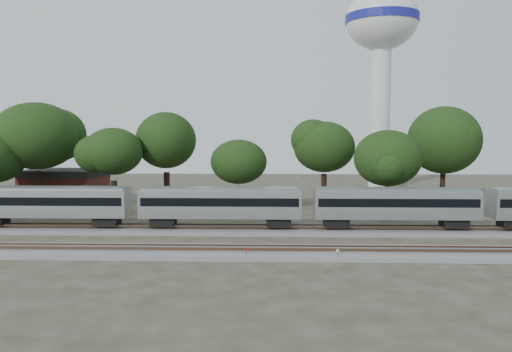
{
  "coord_description": "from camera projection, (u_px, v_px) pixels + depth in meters",
  "views": [
    {
      "loc": [
        2.95,
        -47.1,
        10.83
      ],
      "look_at": [
        1.38,
        5.0,
        6.16
      ],
      "focal_mm": 35.0,
      "sensor_mm": 36.0,
      "label": 1
    }
  ],
  "objects": [
    {
      "name": "ground",
      "position": [
        240.0,
        244.0,
        47.95
      ],
      "size": [
        160.0,
        160.0,
        0.0
      ],
      "primitive_type": "plane",
      "color": "#383328",
      "rests_on": "ground"
    },
    {
      "name": "track_far",
      "position": [
        244.0,
        230.0,
        53.9
      ],
      "size": [
        160.0,
        5.0,
        0.73
      ],
      "color": "slate",
      "rests_on": "ground"
    },
    {
      "name": "track_near",
      "position": [
        237.0,
        252.0,
        43.95
      ],
      "size": [
        160.0,
        5.0,
        0.73
      ],
      "color": "slate",
      "rests_on": "ground"
    },
    {
      "name": "train",
      "position": [
        222.0,
        202.0,
        53.71
      ],
      "size": [
        90.0,
        3.1,
        4.57
      ],
      "color": "silver",
      "rests_on": "ground"
    },
    {
      "name": "switch_stand_red",
      "position": [
        246.0,
        251.0,
        42.48
      ],
      "size": [
        0.31,
        0.1,
        0.98
      ],
      "rotation": [
        0.0,
        0.0,
        0.25
      ],
      "color": "#512D19",
      "rests_on": "ground"
    },
    {
      "name": "switch_stand_white",
      "position": [
        337.0,
        253.0,
        42.2
      ],
      "size": [
        0.28,
        0.08,
        0.89
      ],
      "rotation": [
        0.0,
        0.0,
        0.19
      ],
      "color": "#512D19",
      "rests_on": "ground"
    },
    {
      "name": "switch_lever",
      "position": [
        312.0,
        258.0,
        42.05
      ],
      "size": [
        0.55,
        0.4,
        0.3
      ],
      "primitive_type": "cube",
      "rotation": [
        0.0,
        0.0,
        -0.21
      ],
      "color": "#512D19",
      "rests_on": "ground"
    },
    {
      "name": "water_tower",
      "position": [
        381.0,
        41.0,
        91.97
      ],
      "size": [
        13.37,
        13.37,
        37.01
      ],
      "color": "silver",
      "rests_on": "ground"
    },
    {
      "name": "brick_building",
      "position": [
        65.0,
        187.0,
        73.07
      ],
      "size": [
        11.78,
        8.96,
        5.27
      ],
      "rotation": [
        0.0,
        0.0,
        -0.12
      ],
      "color": "maroon",
      "rests_on": "ground"
    },
    {
      "name": "tree_1",
      "position": [
        37.0,
        136.0,
        66.56
      ],
      "size": [
        10.39,
        10.39,
        14.64
      ],
      "color": "black",
      "rests_on": "ground"
    },
    {
      "name": "tree_2",
      "position": [
        113.0,
        152.0,
        64.26
      ],
      "size": [
        8.4,
        8.4,
        11.84
      ],
      "color": "black",
      "rests_on": "ground"
    },
    {
      "name": "tree_3",
      "position": [
        166.0,
        140.0,
        68.69
      ],
      "size": [
        9.76,
        9.76,
        13.77
      ],
      "color": "black",
      "rests_on": "ground"
    },
    {
      "name": "tree_4",
      "position": [
        239.0,
        162.0,
        64.92
      ],
      "size": [
        7.0,
        7.0,
        9.86
      ],
      "color": "black",
      "rests_on": "ground"
    },
    {
      "name": "tree_5",
      "position": [
        324.0,
        147.0,
        72.65
      ],
      "size": [
        8.71,
        8.71,
        12.28
      ],
      "color": "black",
      "rests_on": "ground"
    },
    {
      "name": "tree_6",
      "position": [
        388.0,
        158.0,
        63.05
      ],
      "size": [
        7.58,
        7.58,
        10.68
      ],
      "color": "black",
      "rests_on": "ground"
    },
    {
      "name": "tree_7",
      "position": [
        444.0,
        140.0,
        72.53
      ],
      "size": [
        9.72,
        9.72,
        13.7
      ],
      "color": "black",
      "rests_on": "ground"
    }
  ]
}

